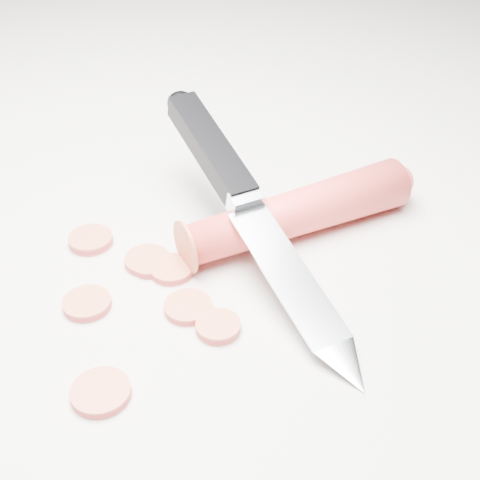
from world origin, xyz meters
The scene contains 11 objects.
ground centered at (0.00, 0.00, 0.00)m, with size 2.40×2.40×0.00m, color silver.
carrot centered at (0.05, 0.06, 0.02)m, with size 0.03×0.03×0.18m, color red.
carrot_slice_0 centered at (0.00, -0.03, 0.00)m, with size 0.03×0.03×0.01m, color #CC5B3A.
carrot_slice_1 centered at (-0.03, -0.09, 0.00)m, with size 0.03×0.03×0.01m, color #CC5B3A.
carrot_slice_2 centered at (0.03, -0.06, 0.00)m, with size 0.03×0.03×0.01m, color #CC5B3A.
carrot_slice_3 centered at (-0.02, -0.03, 0.00)m, with size 0.03×0.03×0.01m, color #CC5B3A.
carrot_slice_4 centered at (0.06, -0.06, 0.00)m, with size 0.03×0.03×0.01m, color #CC5B3A.
carrot_slice_5 centered at (-0.07, -0.03, 0.00)m, with size 0.03×0.03×0.01m, color #CC5B3A.
carrot_slice_6 centered at (0.03, -0.14, 0.00)m, with size 0.04×0.04×0.01m, color #CC5B3A.
carrot_slice_7 centered at (-0.02, -0.03, 0.00)m, with size 0.03×0.03×0.01m, color #CC5B3A.
kitchen_knife centered at (0.04, 0.02, 0.04)m, with size 0.26×0.17×0.08m, color silver, non-canonical shape.
Camera 1 is at (0.24, -0.31, 0.31)m, focal length 50.00 mm.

